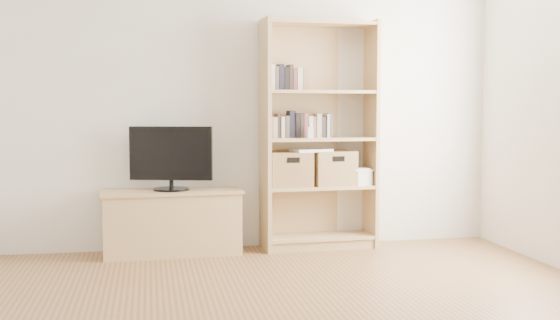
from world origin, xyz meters
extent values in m
cube|color=silver|center=(0.00, 2.50, 1.30)|extent=(4.50, 0.02, 2.60)
cube|color=tan|center=(-0.68, 2.29, 0.26)|extent=(1.16, 0.49, 0.52)
cube|color=tan|center=(0.61, 2.32, 1.00)|extent=(1.02, 0.41, 2.01)
cube|color=black|center=(-0.68, 2.29, 0.82)|extent=(0.69, 0.23, 0.55)
cube|color=#836547|center=(0.61, 2.34, 1.09)|extent=(0.79, 0.21, 0.21)
cube|color=#836547|center=(0.39, 2.33, 1.50)|extent=(0.39, 0.16, 0.20)
cube|color=white|center=(0.51, 2.20, 1.03)|extent=(0.05, 0.04, 0.10)
cube|color=olive|center=(0.35, 2.30, 0.71)|extent=(0.37, 0.30, 0.30)
cube|color=olive|center=(0.74, 2.32, 0.71)|extent=(0.40, 0.34, 0.30)
cube|color=white|center=(0.54, 2.29, 0.87)|extent=(0.37, 0.29, 0.03)
cube|color=beige|center=(0.96, 2.33, 0.62)|extent=(0.23, 0.30, 0.13)
camera|label=1|loc=(-0.87, -3.68, 1.27)|focal=45.00mm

